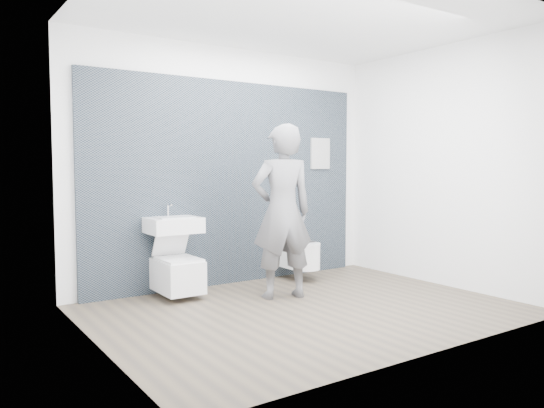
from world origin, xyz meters
TOP-DOWN VIEW (x-y plane):
  - ground at (0.00, 0.00)m, footprint 4.00×4.00m
  - room_shell at (0.00, 0.00)m, footprint 4.00×4.00m
  - tile_wall at (0.00, 1.47)m, footprint 3.60×0.06m
  - washbasin at (-0.85, 1.23)m, footprint 0.55×0.42m
  - toilet_square at (-0.85, 1.15)m, footprint 0.40×0.59m
  - toilet_rounded at (0.78, 1.14)m, footprint 0.35×0.60m
  - info_placard at (1.32, 1.43)m, footprint 0.30×0.03m
  - visitor at (0.08, 0.53)m, footprint 0.76×0.59m

SIDE VIEW (x-z plane):
  - ground at x=0.00m, z-range 0.00..0.00m
  - tile_wall at x=0.00m, z-range -1.20..1.20m
  - info_placard at x=1.32m, z-range -0.20..0.20m
  - toilet_square at x=-0.85m, z-range -0.11..0.63m
  - toilet_rounded at x=0.78m, z-range 0.15..0.47m
  - washbasin at x=-0.85m, z-range 0.57..0.98m
  - visitor at x=0.08m, z-range 0.00..1.84m
  - room_shell at x=0.00m, z-range -0.26..3.74m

